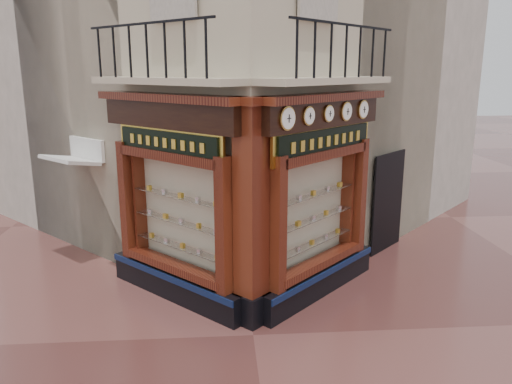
{
  "coord_description": "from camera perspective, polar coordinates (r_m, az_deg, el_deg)",
  "views": [
    {
      "loc": [
        -0.52,
        -7.64,
        4.39
      ],
      "look_at": [
        0.2,
        2.0,
        2.02
      ],
      "focal_mm": 35.0,
      "sensor_mm": 36.0,
      "label": 1
    }
  ],
  "objects": [
    {
      "name": "signboard_right",
      "position": [
        9.45,
        7.94,
        5.81
      ],
      "size": [
        2.28,
        2.28,
        0.61
      ],
      "rotation": [
        0.0,
        0.0,
        0.79
      ],
      "color": "gold",
      "rests_on": "ground"
    },
    {
      "name": "awning",
      "position": [
        12.6,
        -19.61,
        -7.45
      ],
      "size": [
        1.51,
        1.51,
        0.22
      ],
      "primitive_type": null,
      "rotation": [
        0.18,
        0.0,
        2.36
      ],
      "color": "silver",
      "rests_on": "ground"
    },
    {
      "name": "shopfront_left",
      "position": [
        9.56,
        -9.42,
        -1.02
      ],
      "size": [
        2.86,
        2.86,
        3.98
      ],
      "rotation": [
        0.0,
        0.0,
        2.36
      ],
      "color": "black",
      "rests_on": "ground"
    },
    {
      "name": "corner_pilaster",
      "position": [
        8.52,
        -0.57,
        -2.89
      ],
      "size": [
        0.85,
        0.85,
        3.98
      ],
      "rotation": [
        0.0,
        0.0,
        0.79
      ],
      "color": "black",
      "rests_on": "ground"
    },
    {
      "name": "clock_c",
      "position": [
        9.26,
        8.3,
        8.87
      ],
      "size": [
        0.26,
        0.26,
        0.31
      ],
      "rotation": [
        0.0,
        0.0,
        0.79
      ],
      "color": "#AC8339",
      "rests_on": "ground"
    },
    {
      "name": "clock_a",
      "position": [
        8.25,
        3.6,
        8.4
      ],
      "size": [
        0.32,
        0.32,
        0.4
      ],
      "rotation": [
        0.0,
        0.0,
        0.79
      ],
      "color": "#AC8339",
      "rests_on": "ground"
    },
    {
      "name": "neighbour_left",
      "position": [
        16.43,
        -11.6,
        17.4
      ],
      "size": [
        11.31,
        11.31,
        11.0
      ],
      "primitive_type": "cube",
      "rotation": [
        0.0,
        0.0,
        0.79
      ],
      "color": "beige",
      "rests_on": "ground"
    },
    {
      "name": "shopfront_right",
      "position": [
        9.71,
        7.33,
        -0.72
      ],
      "size": [
        2.86,
        2.86,
        3.98
      ],
      "rotation": [
        0.0,
        0.0,
        0.79
      ],
      "color": "black",
      "rests_on": "ground"
    },
    {
      "name": "main_building",
      "position": [
        13.9,
        -2.2,
        20.43
      ],
      "size": [
        11.31,
        11.31,
        12.0
      ],
      "primitive_type": "cube",
      "rotation": [
        0.0,
        0.0,
        0.79
      ],
      "color": "#BBAF91",
      "rests_on": "ground"
    },
    {
      "name": "signboard_left",
      "position": [
        9.29,
        -10.06,
        5.59
      ],
      "size": [
        2.06,
        2.06,
        0.55
      ],
      "rotation": [
        0.0,
        0.0,
        2.36
      ],
      "color": "gold",
      "rests_on": "ground"
    },
    {
      "name": "clock_e",
      "position": [
        10.34,
        12.13,
        9.21
      ],
      "size": [
        0.3,
        0.3,
        0.38
      ],
      "rotation": [
        0.0,
        0.0,
        0.79
      ],
      "color": "#AC8339",
      "rests_on": "ground"
    },
    {
      "name": "clock_b",
      "position": [
        8.74,
        6.04,
        8.65
      ],
      "size": [
        0.27,
        0.27,
        0.33
      ],
      "rotation": [
        0.0,
        0.0,
        0.79
      ],
      "color": "#AC8339",
      "rests_on": "ground"
    },
    {
      "name": "balcony",
      "position": [
        9.14,
        -1.01,
        12.69
      ],
      "size": [
        5.94,
        2.97,
        1.03
      ],
      "color": "#BBAF91",
      "rests_on": "ground"
    },
    {
      "name": "ground",
      "position": [
        8.83,
        -0.32,
        -16.04
      ],
      "size": [
        80.0,
        80.0,
        0.0
      ],
      "primitive_type": "plane",
      "color": "#4F2825",
      "rests_on": "ground"
    },
    {
      "name": "neighbour_right",
      "position": [
        16.58,
        6.48,
        17.54
      ],
      "size": [
        11.31,
        11.31,
        11.0
      ],
      "primitive_type": "cube",
      "rotation": [
        0.0,
        0.0,
        0.79
      ],
      "color": "beige",
      "rests_on": "ground"
    },
    {
      "name": "clock_d",
      "position": [
        9.78,
        10.28,
        9.05
      ],
      "size": [
        0.3,
        0.3,
        0.37
      ],
      "rotation": [
        0.0,
        0.0,
        0.79
      ],
      "color": "#AC8339",
      "rests_on": "ground"
    }
  ]
}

